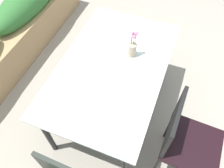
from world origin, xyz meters
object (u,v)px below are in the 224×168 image
object	(u,v)px
flower_vase	(133,47)
planter_box	(2,47)
chair_near_left	(185,139)
dining_table	(112,71)

from	to	relation	value
flower_vase	planter_box	size ratio (longest dim) A/B	0.09
chair_near_left	planter_box	distance (m)	2.35
chair_near_left	flower_vase	distance (m)	0.92
dining_table	planter_box	bearing A→B (deg)	85.77
chair_near_left	planter_box	bearing A→B (deg)	-98.94
dining_table	flower_vase	size ratio (longest dim) A/B	5.31
flower_vase	planter_box	world-z (taller)	flower_vase
dining_table	planter_box	size ratio (longest dim) A/B	0.48
flower_vase	dining_table	bearing A→B (deg)	148.35
chair_near_left	dining_table	bearing A→B (deg)	-111.10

